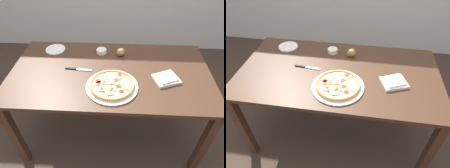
{
  "view_description": "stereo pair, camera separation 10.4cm",
  "coord_description": "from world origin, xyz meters",
  "views": [
    {
      "loc": [
        0.08,
        -1.24,
        1.73
      ],
      "look_at": [
        0.02,
        -0.18,
        0.78
      ],
      "focal_mm": 32.0,
      "sensor_mm": 36.0,
      "label": 1
    },
    {
      "loc": [
        0.19,
        -1.23,
        1.73
      ],
      "look_at": [
        0.02,
        -0.18,
        0.78
      ],
      "focal_mm": 32.0,
      "sensor_mm": 36.0,
      "label": 2
    }
  ],
  "objects": [
    {
      "name": "ground_plane",
      "position": [
        0.0,
        0.0,
        0.0
      ],
      "size": [
        12.0,
        12.0,
        0.0
      ],
      "primitive_type": "plane",
      "color": "#3D2D23"
    },
    {
      "name": "dining_table",
      "position": [
        0.0,
        0.0,
        0.66
      ],
      "size": [
        1.58,
        0.85,
        0.75
      ],
      "color": "#422819",
      "rests_on": "ground_plane"
    },
    {
      "name": "pizza",
      "position": [
        0.02,
        -0.19,
        0.77
      ],
      "size": [
        0.38,
        0.38,
        0.05
      ],
      "color": "white",
      "rests_on": "dining_table"
    },
    {
      "name": "ramekin_bowl",
      "position": [
        -0.09,
        0.25,
        0.77
      ],
      "size": [
        0.09,
        0.09,
        0.04
      ],
      "color": "silver",
      "rests_on": "dining_table"
    },
    {
      "name": "napkin_folded",
      "position": [
        0.42,
        -0.09,
        0.77
      ],
      "size": [
        0.22,
        0.2,
        0.04
      ],
      "rotation": [
        0.0,
        0.0,
        0.36
      ],
      "color": "white",
      "rests_on": "dining_table"
    },
    {
      "name": "bread_piece_near",
      "position": [
        0.08,
        0.22,
        0.79
      ],
      "size": [
        0.1,
        0.09,
        0.07
      ],
      "rotation": [
        0.0,
        0.0,
        0.46
      ],
      "color": "#A3703D",
      "rests_on": "dining_table"
    },
    {
      "name": "knife_main",
      "position": [
        -0.26,
        0.01,
        0.75
      ],
      "size": [
        0.22,
        0.04,
        0.01
      ],
      "rotation": [
        0.0,
        0.0,
        -0.09
      ],
      "color": "silver",
      "rests_on": "dining_table"
    },
    {
      "name": "side_saucer",
      "position": [
        -0.51,
        0.28,
        0.75
      ],
      "size": [
        0.17,
        0.17,
        0.01
      ],
      "color": "white",
      "rests_on": "dining_table"
    }
  ]
}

